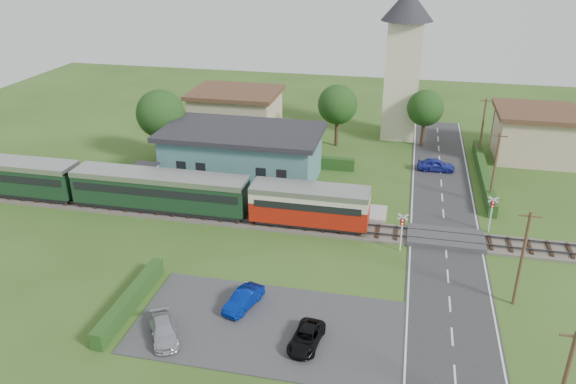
% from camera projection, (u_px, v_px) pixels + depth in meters
% --- Properties ---
extents(ground, '(120.00, 120.00, 0.00)m').
position_uv_depth(ground, '(321.00, 240.00, 46.30)').
color(ground, '#2D4C19').
extents(railway_track, '(76.00, 3.20, 0.49)m').
position_uv_depth(railway_track, '(325.00, 227.00, 48.03)').
color(railway_track, '#4C443D').
rests_on(railway_track, ground).
extents(road, '(6.00, 70.00, 0.05)m').
position_uv_depth(road, '(446.00, 253.00, 44.33)').
color(road, '#28282B').
rests_on(road, ground).
extents(car_park, '(17.00, 9.00, 0.08)m').
position_uv_depth(car_park, '(268.00, 326.00, 35.92)').
color(car_park, '#333335').
rests_on(car_park, ground).
extents(crossing_deck, '(6.20, 3.40, 0.45)m').
position_uv_depth(crossing_deck, '(446.00, 238.00, 46.03)').
color(crossing_deck, '#333335').
rests_on(crossing_deck, ground).
extents(platform, '(30.00, 3.00, 0.45)m').
position_uv_depth(platform, '(225.00, 200.00, 52.79)').
color(platform, gray).
rests_on(platform, ground).
extents(equipment_hut, '(2.30, 2.30, 2.55)m').
position_uv_depth(equipment_hut, '(145.00, 178.00, 53.72)').
color(equipment_hut, beige).
rests_on(equipment_hut, platform).
extents(station_building, '(16.00, 9.00, 5.30)m').
position_uv_depth(station_building, '(242.00, 154.00, 56.91)').
color(station_building, '#3F7675').
rests_on(station_building, ground).
extents(train, '(43.20, 2.90, 3.40)m').
position_uv_depth(train, '(127.00, 187.00, 50.73)').
color(train, '#232328').
rests_on(train, ground).
extents(church_tower, '(6.00, 6.00, 17.60)m').
position_uv_depth(church_tower, '(404.00, 54.00, 65.96)').
color(church_tower, beige).
rests_on(church_tower, ground).
extents(house_west, '(10.80, 8.80, 5.50)m').
position_uv_depth(house_west, '(236.00, 112.00, 70.30)').
color(house_west, tan).
rests_on(house_west, ground).
extents(house_east, '(8.80, 8.80, 5.50)m').
position_uv_depth(house_east, '(534.00, 133.00, 62.55)').
color(house_east, tan).
rests_on(house_east, ground).
extents(hedge_carpark, '(0.80, 9.00, 1.20)m').
position_uv_depth(hedge_carpark, '(130.00, 300.00, 37.55)').
color(hedge_carpark, '#193814').
rests_on(hedge_carpark, ground).
extents(hedge_roadside, '(0.80, 18.00, 1.20)m').
position_uv_depth(hedge_roadside, '(483.00, 174.00, 57.49)').
color(hedge_roadside, '#193814').
rests_on(hedge_roadside, ground).
extents(hedge_station, '(22.00, 0.80, 1.30)m').
position_uv_depth(hedge_station, '(255.00, 157.00, 61.76)').
color(hedge_station, '#193814').
rests_on(hedge_station, ground).
extents(tree_a, '(5.20, 5.20, 8.00)m').
position_uv_depth(tree_a, '(160.00, 114.00, 60.43)').
color(tree_a, '#332316').
rests_on(tree_a, ground).
extents(tree_b, '(4.60, 4.60, 7.34)m').
position_uv_depth(tree_b, '(338.00, 105.00, 65.05)').
color(tree_b, '#332316').
rests_on(tree_b, ground).
extents(tree_c, '(4.20, 4.20, 6.78)m').
position_uv_depth(tree_c, '(425.00, 108.00, 65.02)').
color(tree_c, '#332316').
rests_on(tree_c, ground).
extents(utility_pole_b, '(1.40, 0.22, 7.00)m').
position_uv_depth(utility_pole_b, '(522.00, 258.00, 36.69)').
color(utility_pole_b, '#473321').
rests_on(utility_pole_b, ground).
extents(utility_pole_c, '(1.40, 0.22, 7.00)m').
position_uv_depth(utility_pole_c, '(495.00, 168.00, 50.90)').
color(utility_pole_c, '#473321').
rests_on(utility_pole_c, ground).
extents(utility_pole_d, '(1.40, 0.22, 7.00)m').
position_uv_depth(utility_pole_d, '(482.00, 128.00, 61.56)').
color(utility_pole_d, '#473321').
rests_on(utility_pole_d, ground).
extents(crossing_signal_near, '(0.84, 0.28, 3.28)m').
position_uv_depth(crossing_signal_near, '(402.00, 227.00, 43.80)').
color(crossing_signal_near, silver).
rests_on(crossing_signal_near, ground).
extents(crossing_signal_far, '(0.84, 0.28, 3.28)m').
position_uv_depth(crossing_signal_far, '(492.00, 209.00, 46.65)').
color(crossing_signal_far, silver).
rests_on(crossing_signal_far, ground).
extents(streetlamp_west, '(0.30, 0.30, 5.15)m').
position_uv_depth(streetlamp_west, '(168.00, 118.00, 67.12)').
color(streetlamp_west, '#3F3F47').
rests_on(streetlamp_west, ground).
extents(streetlamp_east, '(0.30, 0.30, 5.15)m').
position_uv_depth(streetlamp_east, '(494.00, 121.00, 65.90)').
color(streetlamp_east, '#3F3F47').
rests_on(streetlamp_east, ground).
extents(car_on_road, '(3.91, 1.64, 1.32)m').
position_uv_depth(car_on_road, '(436.00, 165.00, 59.54)').
color(car_on_road, '#202796').
rests_on(car_on_road, road).
extents(car_park_blue, '(2.20, 3.77, 1.17)m').
position_uv_depth(car_park_blue, '(244.00, 299.00, 37.54)').
color(car_park_blue, navy).
rests_on(car_park_blue, car_park).
extents(car_park_silver, '(3.18, 3.94, 1.07)m').
position_uv_depth(car_park_silver, '(164.00, 331.00, 34.63)').
color(car_park_silver, '#A4A6B0').
rests_on(car_park_silver, car_park).
extents(car_park_dark, '(2.04, 3.73, 0.99)m').
position_uv_depth(car_park_dark, '(306.00, 338.00, 34.09)').
color(car_park_dark, black).
rests_on(car_park_dark, car_park).
extents(pedestrian_near, '(0.67, 0.57, 1.55)m').
position_uv_depth(pedestrian_near, '(317.00, 200.00, 50.37)').
color(pedestrian_near, gray).
rests_on(pedestrian_near, platform).
extents(pedestrian_far, '(0.63, 0.80, 1.60)m').
position_uv_depth(pedestrian_far, '(165.00, 185.00, 53.31)').
color(pedestrian_far, gray).
rests_on(pedestrian_far, platform).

